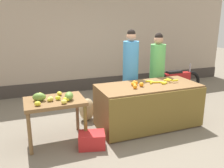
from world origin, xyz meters
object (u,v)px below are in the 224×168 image
(parked_motorcycle, at_px, (177,81))
(vendor_woman_blue_shirt, at_px, (130,73))
(vendor_woman_green_shirt, at_px, (157,72))
(produce_sack, at_px, (87,109))
(produce_crate, at_px, (92,140))

(parked_motorcycle, bearing_deg, vendor_woman_blue_shirt, -157.32)
(vendor_woman_blue_shirt, bearing_deg, vendor_woman_green_shirt, -0.11)
(produce_sack, bearing_deg, parked_motorcycle, 15.17)
(vendor_woman_green_shirt, xyz_separation_m, produce_crate, (-1.93, -1.14, -0.78))
(parked_motorcycle, xyz_separation_m, produce_crate, (-3.06, -1.89, -0.27))
(vendor_woman_blue_shirt, xyz_separation_m, produce_sack, (-1.01, -0.01, -0.72))
(vendor_woman_blue_shirt, distance_m, produce_sack, 1.24)
(produce_crate, bearing_deg, parked_motorcycle, 31.76)
(vendor_woman_green_shirt, relative_size, produce_crate, 4.10)
(parked_motorcycle, height_order, produce_sack, parked_motorcycle)
(parked_motorcycle, bearing_deg, vendor_woman_green_shirt, -146.23)
(vendor_woman_blue_shirt, height_order, produce_sack, vendor_woman_blue_shirt)
(vendor_woman_green_shirt, distance_m, produce_sack, 1.82)
(vendor_woman_green_shirt, relative_size, parked_motorcycle, 1.13)
(produce_crate, relative_size, produce_sack, 0.92)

